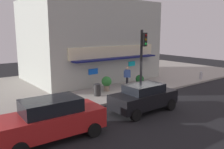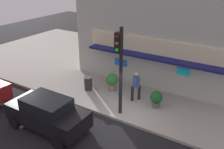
# 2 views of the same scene
# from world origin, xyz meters

# --- Properties ---
(ground_plane) EXTENTS (48.88, 48.88, 0.00)m
(ground_plane) POSITION_xyz_m (0.00, 0.00, 0.00)
(ground_plane) COLOR black
(sidewalk) EXTENTS (32.59, 12.77, 0.15)m
(sidewalk) POSITION_xyz_m (0.00, 6.38, 0.07)
(sidewalk) COLOR #A39E93
(sidewalk) RESTS_ON ground_plane
(corner_building) EXTENTS (11.29, 8.60, 7.09)m
(corner_building) POSITION_xyz_m (0.12, 7.85, 3.69)
(corner_building) COLOR #ADB2A8
(corner_building) RESTS_ON sidewalk
(traffic_light) EXTENTS (0.32, 0.58, 4.54)m
(traffic_light) POSITION_xyz_m (-0.12, 0.45, 3.08)
(traffic_light) COLOR black
(traffic_light) RESTS_ON sidewalk
(fire_hydrant) EXTENTS (0.51, 0.27, 0.75)m
(fire_hydrant) POSITION_xyz_m (7.79, 0.64, 0.50)
(fire_hydrant) COLOR #B2B2B7
(fire_hydrant) RESTS_ON sidewalk
(trash_can) EXTENTS (0.49, 0.49, 0.83)m
(trash_can) POSITION_xyz_m (-3.11, 1.81, 0.56)
(trash_can) COLOR #2D2D2D
(trash_can) RESTS_ON sidewalk
(pedestrian) EXTENTS (0.49, 0.56, 1.73)m
(pedestrian) POSITION_xyz_m (-0.02, 2.17, 1.09)
(pedestrian) COLOR black
(pedestrian) RESTS_ON sidewalk
(potted_plant_by_doorway) EXTENTS (0.68, 0.68, 0.94)m
(potted_plant_by_doorway) POSITION_xyz_m (1.25, 2.07, 0.68)
(potted_plant_by_doorway) COLOR #59595B
(potted_plant_by_doorway) RESTS_ON sidewalk
(potted_plant_by_window) EXTENTS (0.76, 0.76, 1.11)m
(potted_plant_by_window) POSITION_xyz_m (-1.80, 2.48, 0.80)
(potted_plant_by_window) COLOR gray
(potted_plant_by_window) RESTS_ON sidewalk
(parked_car_black) EXTENTS (4.06, 1.95, 1.61)m
(parked_car_black) POSITION_xyz_m (-2.54, -2.16, 0.83)
(parked_car_black) COLOR black
(parked_car_black) RESTS_ON ground_plane
(parked_car_red) EXTENTS (4.56, 2.16, 1.79)m
(parked_car_red) POSITION_xyz_m (-8.24, -2.31, 0.91)
(parked_car_red) COLOR #AD1E1E
(parked_car_red) RESTS_ON ground_plane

